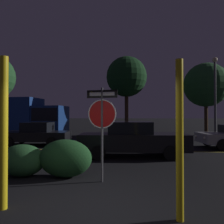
% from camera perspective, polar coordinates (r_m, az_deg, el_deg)
% --- Properties ---
extents(ground_plane, '(260.00, 260.00, 0.00)m').
position_cam_1_polar(ground_plane, '(4.57, -6.26, -24.37)').
color(ground_plane, black).
extents(road_center_stripe, '(32.77, 0.12, 0.01)m').
position_cam_1_polar(road_center_stripe, '(11.39, 1.03, -10.05)').
color(road_center_stripe, gold).
rests_on(road_center_stripe, ground_plane).
extents(stop_sign, '(0.86, 0.14, 2.58)m').
position_cam_1_polar(stop_sign, '(6.00, -2.62, -0.94)').
color(stop_sign, '#4C4C51').
rests_on(stop_sign, ground_plane).
extents(yellow_pole_left, '(0.16, 0.16, 2.98)m').
position_cam_1_polar(yellow_pole_left, '(4.77, -26.46, -4.77)').
color(yellow_pole_left, yellow).
rests_on(yellow_pole_left, ground_plane).
extents(yellow_pole_right, '(0.13, 0.13, 2.80)m').
position_cam_1_polar(yellow_pole_right, '(3.99, 17.25, -6.89)').
color(yellow_pole_right, yellow).
rests_on(yellow_pole_right, ground_plane).
extents(hedge_bush_1, '(1.37, 0.90, 0.95)m').
position_cam_1_polar(hedge_bush_1, '(7.18, -22.38, -11.60)').
color(hedge_bush_1, '#285B2D').
rests_on(hedge_bush_1, ground_plane).
extents(hedge_bush_2, '(1.57, 0.92, 1.11)m').
position_cam_1_polar(hedge_bush_2, '(6.70, -12.10, -11.75)').
color(hedge_bush_2, '#1E4C23').
rests_on(hedge_bush_2, ground_plane).
extents(passing_car_1, '(4.18, 2.28, 1.40)m').
position_cam_1_polar(passing_car_1, '(14.13, -19.13, -5.41)').
color(passing_car_1, black).
rests_on(passing_car_1, ground_plane).
extents(passing_car_2, '(4.89, 2.12, 1.54)m').
position_cam_1_polar(passing_car_2, '(9.80, 5.37, -7.06)').
color(passing_car_2, black).
rests_on(passing_car_2, ground_plane).
extents(delivery_truck, '(5.88, 2.82, 3.16)m').
position_cam_1_polar(delivery_truck, '(18.15, -20.78, -1.26)').
color(delivery_truck, navy).
rests_on(delivery_truck, ground_plane).
extents(street_lamp, '(0.37, 0.37, 6.06)m').
position_cam_1_polar(street_lamp, '(17.58, 25.33, 5.06)').
color(street_lamp, '#4C4C51').
rests_on(street_lamp, ground_plane).
extents(tree_1, '(3.52, 3.52, 6.96)m').
position_cam_1_polar(tree_1, '(19.32, 3.81, 9.10)').
color(tree_1, '#422D1E').
rests_on(tree_1, ground_plane).
extents(tree_2, '(4.02, 4.02, 6.63)m').
position_cam_1_polar(tree_2, '(21.94, 23.32, 6.48)').
color(tree_2, '#422D1E').
rests_on(tree_2, ground_plane).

